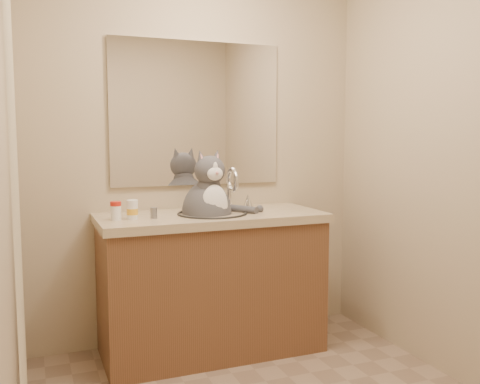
% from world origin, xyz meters
% --- Properties ---
extents(room, '(2.22, 2.52, 2.42)m').
position_xyz_m(room, '(0.00, 0.00, 1.20)').
color(room, gray).
rests_on(room, ground).
extents(vanity, '(1.34, 0.59, 1.12)m').
position_xyz_m(vanity, '(0.00, 0.96, 0.44)').
color(vanity, brown).
rests_on(vanity, ground).
extents(mirror, '(1.10, 0.02, 0.90)m').
position_xyz_m(mirror, '(0.00, 1.24, 1.45)').
color(mirror, white).
rests_on(mirror, room).
extents(shower_curtain, '(0.02, 1.30, 1.93)m').
position_xyz_m(shower_curtain, '(-1.05, 0.10, 1.03)').
color(shower_curtain, beige).
rests_on(shower_curtain, ground).
extents(cat, '(0.45, 0.36, 0.59)m').
position_xyz_m(cat, '(-0.02, 0.97, 0.88)').
color(cat, '#444348').
rests_on(cat, vanity).
extents(pill_bottle_redcap, '(0.07, 0.07, 0.10)m').
position_xyz_m(pill_bottle_redcap, '(-0.57, 0.92, 0.90)').
color(pill_bottle_redcap, white).
rests_on(pill_bottle_redcap, vanity).
extents(pill_bottle_orange, '(0.08, 0.08, 0.11)m').
position_xyz_m(pill_bottle_orange, '(-0.48, 0.92, 0.90)').
color(pill_bottle_orange, white).
rests_on(pill_bottle_orange, vanity).
extents(grey_canister, '(0.05, 0.05, 0.06)m').
position_xyz_m(grey_canister, '(-0.36, 0.91, 0.88)').
color(grey_canister, slate).
rests_on(grey_canister, vanity).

